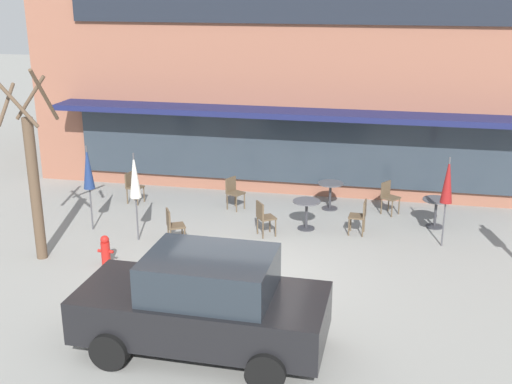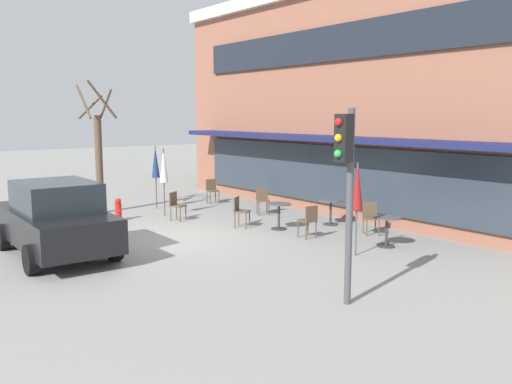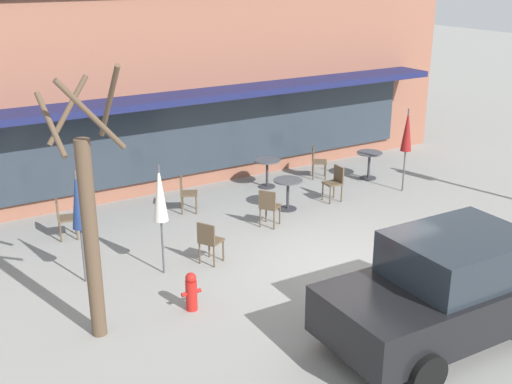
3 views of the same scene
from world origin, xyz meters
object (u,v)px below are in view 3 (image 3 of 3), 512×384
cafe_chair_3 (335,181)px  cafe_chair_5 (317,160)px  street_tree (90,223)px  fire_hydrant (191,291)px  cafe_table_by_tree (267,169)px  cafe_chair_4 (63,216)px  patio_umbrella_corner_open (407,131)px  parked_sedan (451,288)px  cafe_chair_2 (209,240)px  cafe_table_near_wall (288,189)px  cafe_table_streetside (369,161)px  patio_umbrella_cream_folded (78,201)px  cafe_chair_0 (269,205)px  patio_umbrella_green_folded (160,194)px  cafe_chair_1 (186,191)px

cafe_chair_3 → cafe_chair_5: same height
street_tree → fire_hydrant: (1.61, -0.07, -1.58)m
cafe_chair_3 → fire_hydrant: bearing=-150.9°
cafe_table_by_tree → cafe_chair_4: bearing=-173.7°
patio_umbrella_corner_open → street_tree: size_ratio=0.50×
cafe_chair_5 → parked_sedan: (-2.98, -7.60, 0.35)m
fire_hydrant → cafe_chair_2: bearing=53.0°
cafe_chair_5 → street_tree: street_tree is taller
patio_umbrella_corner_open → cafe_chair_5: 2.67m
cafe_table_near_wall → cafe_chair_5: 2.59m
street_tree → cafe_table_by_tree: bearing=37.5°
fire_hydrant → street_tree: bearing=177.6°
cafe_table_streetside → cafe_chair_5: bearing=146.3°
cafe_table_by_tree → cafe_chair_5: cafe_chair_5 is taller
cafe_table_by_tree → cafe_chair_5: bearing=-1.9°
fire_hydrant → cafe_table_near_wall: bearing=37.4°
patio_umbrella_cream_folded → street_tree: bearing=-100.3°
cafe_table_streetside → cafe_table_by_tree: 2.91m
cafe_table_streetside → fire_hydrant: (-7.31, -3.92, -0.16)m
cafe_table_streetside → parked_sedan: (-4.18, -6.80, 0.36)m
fire_hydrant → cafe_chair_5: bearing=37.7°
cafe_chair_0 → cafe_chair_2: (-2.02, -0.99, 0.00)m
cafe_table_near_wall → cafe_chair_4: cafe_chair_4 is taller
cafe_table_near_wall → street_tree: size_ratio=0.17×
patio_umbrella_corner_open → street_tree: (-9.03, -2.61, 0.31)m
cafe_table_by_tree → street_tree: bearing=-142.5°
patio_umbrella_corner_open → cafe_chair_3: bearing=169.9°
patio_umbrella_green_folded → street_tree: size_ratio=0.50×
cafe_table_near_wall → fire_hydrant: (-4.08, -3.12, -0.16)m
cafe_chair_1 → street_tree: 5.63m
cafe_chair_2 → cafe_chair_5: size_ratio=1.00×
cafe_chair_2 → cafe_chair_5: (5.02, 3.28, 0.00)m
patio_umbrella_cream_folded → parked_sedan: 6.59m
patio_umbrella_cream_folded → fire_hydrant: 2.67m
patio_umbrella_cream_folded → street_tree: (-0.35, -1.90, 0.31)m
patio_umbrella_green_folded → cafe_chair_0: 3.29m
patio_umbrella_corner_open → parked_sedan: size_ratio=0.52×
cafe_chair_2 → fire_hydrant: 1.81m
cafe_chair_5 → fire_hydrant: 7.72m
patio_umbrella_cream_folded → parked_sedan: (4.40, -4.85, -0.75)m
patio_umbrella_cream_folded → cafe_chair_5: 7.95m
cafe_table_near_wall → cafe_table_streetside: (3.23, 0.80, 0.00)m
cafe_table_near_wall → street_tree: (-5.69, -3.05, 1.42)m
cafe_table_by_tree → cafe_chair_3: bearing=-62.4°
cafe_chair_3 → cafe_chair_5: (0.67, 1.70, 0.00)m
patio_umbrella_green_folded → parked_sedan: patio_umbrella_green_folded is taller
cafe_table_streetside → patio_umbrella_corner_open: patio_umbrella_corner_open is taller
cafe_chair_5 → cafe_chair_2: bearing=-146.8°
cafe_table_near_wall → street_tree: bearing=-151.8°
cafe_table_near_wall → patio_umbrella_cream_folded: patio_umbrella_cream_folded is taller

